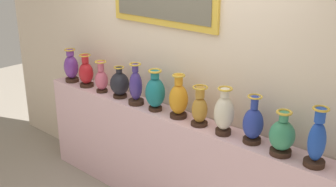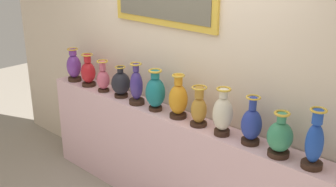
% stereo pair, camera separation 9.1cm
% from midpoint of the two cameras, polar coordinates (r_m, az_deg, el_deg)
% --- Properties ---
extents(display_shelf, '(3.22, 0.29, 1.01)m').
position_cam_midpoint_polar(display_shelf, '(4.07, 0.65, -9.19)').
color(display_shelf, beige).
rests_on(display_shelf, ground_plane).
extents(back_wall, '(5.63, 0.14, 2.97)m').
position_cam_midpoint_polar(back_wall, '(3.84, 2.73, 5.01)').
color(back_wall, beige).
rests_on(back_wall, ground_plane).
extents(vase_violet, '(0.16, 0.16, 0.37)m').
position_cam_midpoint_polar(vase_violet, '(4.78, -12.06, 3.60)').
color(vase_violet, '#382319').
rests_on(vase_violet, display_shelf).
extents(vase_crimson, '(0.16, 0.16, 0.35)m').
position_cam_midpoint_polar(vase_crimson, '(4.59, -10.16, 2.83)').
color(vase_crimson, '#382319').
rests_on(vase_crimson, display_shelf).
extents(vase_rose, '(0.13, 0.13, 0.33)m').
position_cam_midpoint_polar(vase_rose, '(4.39, -8.17, 2.01)').
color(vase_rose, '#382319').
rests_on(vase_rose, display_shelf).
extents(vase_onyx, '(0.19, 0.19, 0.32)m').
position_cam_midpoint_polar(vase_onyx, '(4.21, -5.77, 1.35)').
color(vase_onyx, '#382319').
rests_on(vase_onyx, display_shelf).
extents(vase_indigo, '(0.15, 0.15, 0.41)m').
position_cam_midpoint_polar(vase_indigo, '(4.01, -3.64, 0.90)').
color(vase_indigo, '#382319').
rests_on(vase_indigo, display_shelf).
extents(vase_teal, '(0.18, 0.18, 0.39)m').
position_cam_midpoint_polar(vase_teal, '(3.85, -1.04, 0.22)').
color(vase_teal, '#382319').
rests_on(vase_teal, display_shelf).
extents(vase_amber, '(0.17, 0.17, 0.40)m').
position_cam_midpoint_polar(vase_amber, '(3.69, 2.09, -0.79)').
color(vase_amber, '#382319').
rests_on(vase_amber, display_shelf).
extents(vase_ochre, '(0.14, 0.14, 0.35)m').
position_cam_midpoint_polar(vase_ochre, '(3.55, 4.92, -2.08)').
color(vase_ochre, '#382319').
rests_on(vase_ochre, display_shelf).
extents(vase_ivory, '(0.16, 0.16, 0.40)m').
position_cam_midpoint_polar(vase_ivory, '(3.39, 8.16, -2.74)').
color(vase_ivory, '#382319').
rests_on(vase_ivory, display_shelf).
extents(vase_cobalt, '(0.16, 0.16, 0.39)m').
position_cam_midpoint_polar(vase_cobalt, '(3.29, 11.97, -4.13)').
color(vase_cobalt, '#382319').
rests_on(vase_cobalt, display_shelf).
extents(vase_jade, '(0.19, 0.19, 0.34)m').
position_cam_midpoint_polar(vase_jade, '(3.16, 15.66, -5.71)').
color(vase_jade, '#382319').
rests_on(vase_jade, display_shelf).
extents(vase_sapphire, '(0.15, 0.15, 0.44)m').
position_cam_midpoint_polar(vase_sapphire, '(3.06, 19.96, -6.31)').
color(vase_sapphire, '#382319').
rests_on(vase_sapphire, display_shelf).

